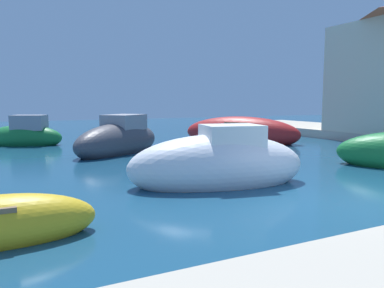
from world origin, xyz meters
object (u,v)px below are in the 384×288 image
moored_boat_6 (119,140)px  moored_boat_8 (25,136)px  moored_boat_0 (241,133)px  moored_boat_4 (219,165)px

moored_boat_6 → moored_boat_8: (-3.57, 4.75, -0.05)m
moored_boat_0 → moored_boat_8: moored_boat_8 is taller
moored_boat_4 → moored_boat_6: size_ratio=0.96×
moored_boat_6 → moored_boat_0: bearing=148.5°
moored_boat_8 → moored_boat_0: bearing=-174.6°
moored_boat_6 → moored_boat_8: bearing=-92.5°
moored_boat_4 → moored_boat_6: 7.49m
moored_boat_0 → moored_boat_4: bearing=-73.1°
moored_boat_0 → moored_boat_4: moored_boat_4 is taller
moored_boat_8 → moored_boat_6: bearing=151.9°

